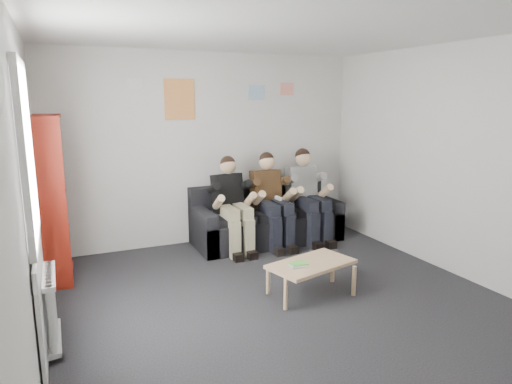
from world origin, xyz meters
The scene contains 14 objects.
room_shell centered at (0.00, 0.00, 1.35)m, with size 5.00×5.00×5.00m.
sofa centered at (0.73, 2.10, 0.29)m, with size 2.12×0.87×0.82m.
bookshelf centered at (-2.08, 1.84, 0.94)m, with size 0.28×0.85×1.89m.
coffee_table centered at (0.37, 0.20, 0.32)m, with size 0.91×0.50×0.36m.
game_cases centered at (0.20, 0.17, 0.38)m, with size 0.19×0.16×0.03m.
person_left centered at (0.14, 1.90, 0.64)m, with size 0.40×0.85×1.29m.
person_middle centered at (0.73, 1.90, 0.65)m, with size 0.41×0.87×1.32m.
person_right centered at (1.32, 1.90, 0.66)m, with size 0.42×0.90×1.34m.
radiator centered at (-2.15, 0.20, 0.35)m, with size 0.10×0.64×0.60m.
window centered at (-2.22, 0.20, 1.03)m, with size 0.05×1.30×2.36m.
poster_large centered at (-0.40, 2.49, 2.05)m, with size 0.42×0.01×0.55m, color gold.
poster_blue centered at (0.75, 2.49, 2.15)m, with size 0.25×0.01×0.20m, color #3985C4.
poster_pink centered at (1.25, 2.49, 2.20)m, with size 0.22×0.01×0.18m, color #CE409E.
poster_sign centered at (-1.00, 2.49, 2.25)m, with size 0.20×0.01×0.14m, color white.
Camera 1 is at (-2.02, -3.74, 2.07)m, focal length 32.00 mm.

